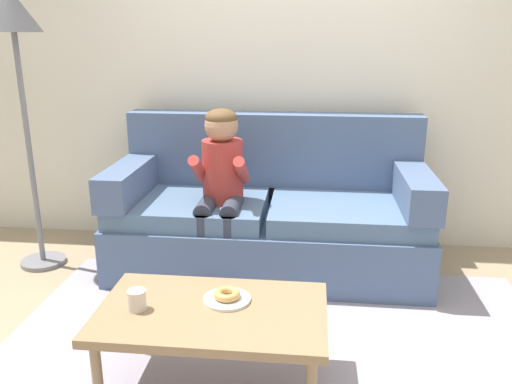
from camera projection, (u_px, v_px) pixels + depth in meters
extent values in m
plane|color=#9E896B|center=(280.00, 333.00, 2.82)|extent=(10.00, 10.00, 0.00)
cube|color=silver|center=(296.00, 54.00, 3.74)|extent=(8.00, 0.10, 2.80)
cube|color=#9993A3|center=(277.00, 359.00, 2.58)|extent=(2.84, 2.08, 0.01)
cube|color=slate|center=(268.00, 242.00, 3.54)|extent=(2.04, 0.90, 0.38)
cube|color=slate|center=(191.00, 207.00, 3.47)|extent=(0.98, 0.74, 0.12)
cube|color=slate|center=(347.00, 212.00, 3.36)|extent=(0.98, 0.74, 0.12)
cube|color=slate|center=(273.00, 149.00, 3.71)|extent=(2.04, 0.20, 0.51)
cube|color=slate|center=(132.00, 178.00, 3.51)|extent=(0.20, 0.90, 0.22)
cube|color=slate|center=(414.00, 187.00, 3.32)|extent=(0.20, 0.90, 0.22)
cube|color=#937551|center=(212.00, 313.00, 2.27)|extent=(0.99, 0.60, 0.04)
cylinder|color=#937551|center=(98.00, 381.00, 2.14)|extent=(0.04, 0.04, 0.37)
cylinder|color=#937551|center=(136.00, 320.00, 2.60)|extent=(0.04, 0.04, 0.37)
cylinder|color=#937551|center=(312.00, 330.00, 2.51)|extent=(0.04, 0.04, 0.37)
cylinder|color=#AD3833|center=(223.00, 171.00, 3.34)|extent=(0.26, 0.26, 0.40)
sphere|color=tan|center=(221.00, 125.00, 3.24)|extent=(0.21, 0.21, 0.21)
ellipsoid|color=brown|center=(221.00, 118.00, 3.22)|extent=(0.20, 0.20, 0.12)
cylinder|color=#333847|center=(207.00, 206.00, 3.26)|extent=(0.11, 0.30, 0.11)
cylinder|color=#333847|center=(203.00, 250.00, 3.19)|extent=(0.09, 0.09, 0.44)
cube|color=black|center=(202.00, 291.00, 3.21)|extent=(0.10, 0.20, 0.06)
cylinder|color=#AD3833|center=(198.00, 169.00, 3.25)|extent=(0.07, 0.29, 0.23)
cylinder|color=#333847|center=(232.00, 207.00, 3.25)|extent=(0.11, 0.30, 0.11)
cylinder|color=#333847|center=(229.00, 251.00, 3.17)|extent=(0.09, 0.09, 0.44)
cube|color=black|center=(228.00, 292.00, 3.20)|extent=(0.10, 0.20, 0.06)
cylinder|color=#AD3833|center=(242.00, 170.00, 3.22)|extent=(0.07, 0.29, 0.23)
cylinder|color=white|center=(227.00, 299.00, 2.33)|extent=(0.21, 0.21, 0.01)
torus|color=tan|center=(227.00, 294.00, 2.32)|extent=(0.16, 0.16, 0.04)
cylinder|color=silver|center=(137.00, 300.00, 2.24)|extent=(0.08, 0.08, 0.09)
cylinder|color=slate|center=(44.00, 261.00, 3.66)|extent=(0.30, 0.30, 0.03)
cylinder|color=slate|center=(29.00, 149.00, 3.43)|extent=(0.04, 0.04, 1.57)
cone|color=#4C4C51|center=(11.00, 10.00, 3.18)|extent=(0.35, 0.35, 0.26)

